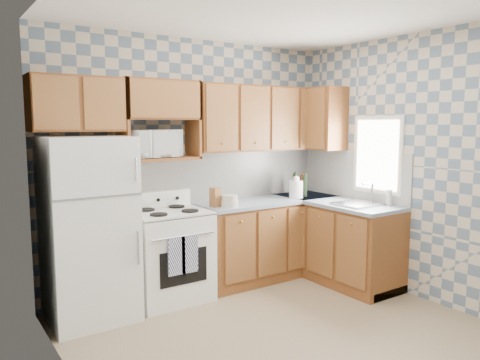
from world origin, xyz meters
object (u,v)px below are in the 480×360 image
Objects in this scene: stove_body at (169,256)px; microwave at (153,144)px; refrigerator at (89,229)px; electric_kettle at (296,189)px.

stove_body is 1.76× the size of microwave.
stove_body is (0.80, 0.03, -0.39)m from refrigerator.
electric_kettle is at bearing -19.87° from microwave.
electric_kettle is at bearing -1.85° from refrigerator.
refrigerator reaches higher than stove_body.
microwave is at bearing 15.46° from refrigerator.
electric_kettle is (1.68, -0.28, -0.57)m from microwave.
stove_body is 1.71m from electric_kettle.
refrigerator is 3.29× the size of microwave.
microwave is 2.49× the size of electric_kettle.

